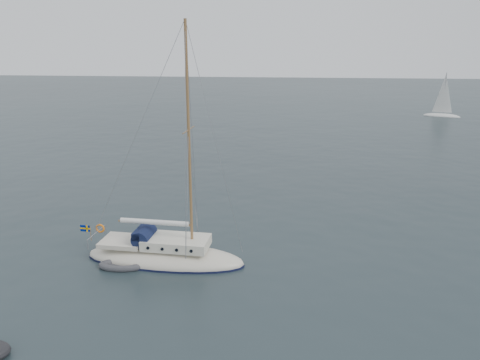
# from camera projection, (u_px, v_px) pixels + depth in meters

# --- Properties ---
(ground) EXTENTS (300.00, 300.00, 0.00)m
(ground) POSITION_uv_depth(u_px,v_px,m) (232.00, 251.00, 29.16)
(ground) COLOR black
(ground) RESTS_ON ground
(sailboat) EXTENTS (10.05, 3.01, 14.31)m
(sailboat) POSITION_uv_depth(u_px,v_px,m) (164.00, 244.00, 27.54)
(sailboat) COLOR beige
(sailboat) RESTS_ON ground
(dinghy) EXTENTS (2.71, 1.22, 0.39)m
(dinghy) POSITION_uv_depth(u_px,v_px,m) (122.00, 265.00, 26.92)
(dinghy) COLOR #434347
(dinghy) RESTS_ON ground
(distant_yacht_c) EXTENTS (6.03, 3.22, 8.00)m
(distant_yacht_c) POSITION_uv_depth(u_px,v_px,m) (444.00, 97.00, 80.86)
(distant_yacht_c) COLOR silver
(distant_yacht_c) RESTS_ON ground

